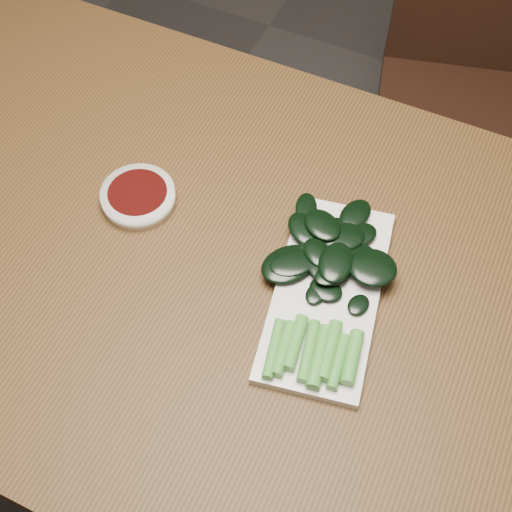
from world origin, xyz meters
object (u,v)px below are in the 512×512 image
(table, at_px, (244,294))
(sauce_bowl, at_px, (138,197))
(gai_lan, at_px, (326,278))
(chair_far, at_px, (469,81))
(serving_plate, at_px, (327,294))

(table, distance_m, sauce_bowl, 0.21)
(sauce_bowl, bearing_deg, gai_lan, -3.70)
(table, bearing_deg, chair_far, 78.19)
(chair_far, bearing_deg, serving_plate, -108.06)
(sauce_bowl, distance_m, serving_plate, 0.31)
(chair_far, distance_m, sauce_bowl, 0.89)
(sauce_bowl, xyz_separation_m, serving_plate, (0.31, -0.03, -0.01))
(sauce_bowl, bearing_deg, serving_plate, -5.89)
(serving_plate, xyz_separation_m, gai_lan, (-0.01, 0.01, 0.02))
(chair_far, height_order, sauce_bowl, chair_far)
(table, relative_size, chair_far, 1.57)
(serving_plate, distance_m, gai_lan, 0.02)
(table, bearing_deg, gai_lan, 9.52)
(serving_plate, height_order, gai_lan, gai_lan)
(sauce_bowl, bearing_deg, table, -11.55)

